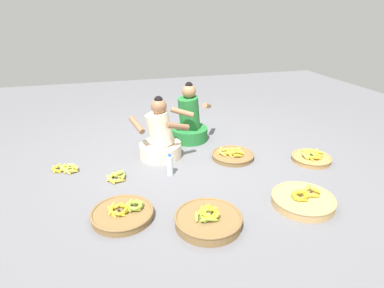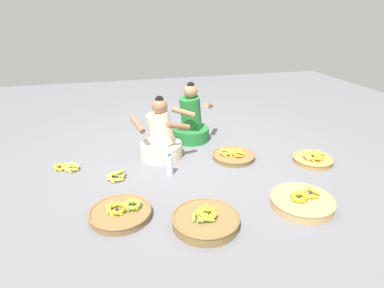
{
  "view_description": "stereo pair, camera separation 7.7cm",
  "coord_description": "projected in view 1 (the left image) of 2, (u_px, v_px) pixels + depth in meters",
  "views": [
    {
      "loc": [
        -0.89,
        -3.36,
        1.76
      ],
      "look_at": [
        0.0,
        -0.2,
        0.35
      ],
      "focal_mm": 30.12,
      "sensor_mm": 36.0,
      "label": 1
    },
    {
      "loc": [
        -0.81,
        -3.38,
        1.76
      ],
      "look_at": [
        0.0,
        -0.2,
        0.35
      ],
      "focal_mm": 30.12,
      "sensor_mm": 36.0,
      "label": 2
    }
  ],
  "objects": [
    {
      "name": "banana_basket_back_left",
      "position": [
        303.0,
        200.0,
        3.08
      ],
      "size": [
        0.6,
        0.6,
        0.16
      ],
      "color": "tan",
      "rests_on": "ground"
    },
    {
      "name": "banana_basket_back_center",
      "position": [
        311.0,
        158.0,
        3.95
      ],
      "size": [
        0.48,
        0.48,
        0.14
      ],
      "color": "#A87F47",
      "rests_on": "ground"
    },
    {
      "name": "vendor_woman_front",
      "position": [
        160.0,
        138.0,
        3.98
      ],
      "size": [
        0.7,
        0.53,
        0.79
      ],
      "color": "beige",
      "rests_on": "ground"
    },
    {
      "name": "ground_plane",
      "position": [
        188.0,
        164.0,
        3.89
      ],
      "size": [
        10.0,
        10.0,
        0.0
      ],
      "primitive_type": "plane",
      "color": "slate"
    },
    {
      "name": "banana_basket_back_right",
      "position": [
        123.0,
        214.0,
        2.89
      ],
      "size": [
        0.56,
        0.56,
        0.14
      ],
      "color": "brown",
      "rests_on": "ground"
    },
    {
      "name": "loose_bananas_mid_right",
      "position": [
        67.0,
        168.0,
        3.73
      ],
      "size": [
        0.32,
        0.26,
        0.09
      ],
      "color": "#9EB747",
      "rests_on": "ground"
    },
    {
      "name": "banana_basket_near_vendor",
      "position": [
        233.0,
        155.0,
        4.03
      ],
      "size": [
        0.53,
        0.53,
        0.13
      ],
      "color": "brown",
      "rests_on": "ground"
    },
    {
      "name": "vendor_woman_behind",
      "position": [
        189.0,
        122.0,
        4.5
      ],
      "size": [
        0.67,
        0.53,
        0.83
      ],
      "color": "#237233",
      "rests_on": "ground"
    },
    {
      "name": "loose_bananas_front_center",
      "position": [
        117.0,
        177.0,
        3.55
      ],
      "size": [
        0.23,
        0.27,
        0.09
      ],
      "color": "yellow",
      "rests_on": "ground"
    },
    {
      "name": "water_bottle",
      "position": [
        170.0,
        165.0,
        3.6
      ],
      "size": [
        0.07,
        0.07,
        0.26
      ],
      "color": "silver",
      "rests_on": "ground"
    },
    {
      "name": "banana_basket_front_right",
      "position": [
        208.0,
        220.0,
        2.79
      ],
      "size": [
        0.59,
        0.59,
        0.17
      ],
      "color": "brown",
      "rests_on": "ground"
    }
  ]
}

